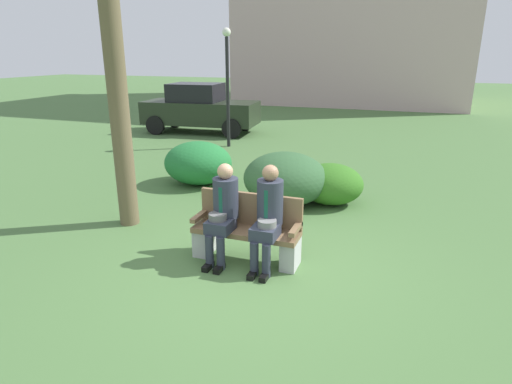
{
  "coord_description": "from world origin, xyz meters",
  "views": [
    {
      "loc": [
        1.66,
        -4.78,
        2.71
      ],
      "look_at": [
        -0.26,
        0.59,
        0.85
      ],
      "focal_mm": 30.32,
      "sensor_mm": 36.0,
      "label": 1
    }
  ],
  "objects_px": {
    "street_lamp": "(227,75)",
    "seated_man_left": "(223,208)",
    "seated_man_right": "(268,213)",
    "parked_car_near": "(200,108)",
    "shrub_near_bench": "(331,184)",
    "shrub_far_lawn": "(285,179)",
    "shrub_mid_lawn": "(198,163)",
    "park_bench": "(247,231)"
  },
  "relations": [
    {
      "from": "seated_man_left",
      "to": "seated_man_right",
      "type": "distance_m",
      "value": 0.62
    },
    {
      "from": "seated_man_right",
      "to": "street_lamp",
      "type": "xyz_separation_m",
      "value": [
        -3.48,
        6.83,
        1.32
      ]
    },
    {
      "from": "shrub_near_bench",
      "to": "street_lamp",
      "type": "xyz_separation_m",
      "value": [
        -3.79,
        4.06,
        1.69
      ]
    },
    {
      "from": "seated_man_left",
      "to": "seated_man_right",
      "type": "relative_size",
      "value": 0.97
    },
    {
      "from": "park_bench",
      "to": "shrub_far_lawn",
      "type": "height_order",
      "value": "shrub_far_lawn"
    },
    {
      "from": "park_bench",
      "to": "shrub_near_bench",
      "type": "height_order",
      "value": "park_bench"
    },
    {
      "from": "seated_man_left",
      "to": "shrub_far_lawn",
      "type": "xyz_separation_m",
      "value": [
        0.16,
        2.45,
        -0.25
      ]
    },
    {
      "from": "park_bench",
      "to": "parked_car_near",
      "type": "relative_size",
      "value": 0.36
    },
    {
      "from": "seated_man_right",
      "to": "seated_man_left",
      "type": "bearing_deg",
      "value": -179.69
    },
    {
      "from": "seated_man_right",
      "to": "parked_car_near",
      "type": "height_order",
      "value": "parked_car_near"
    },
    {
      "from": "seated_man_left",
      "to": "street_lamp",
      "type": "bearing_deg",
      "value": 112.65
    },
    {
      "from": "seated_man_left",
      "to": "parked_car_near",
      "type": "relative_size",
      "value": 0.33
    },
    {
      "from": "shrub_near_bench",
      "to": "shrub_mid_lawn",
      "type": "bearing_deg",
      "value": 173.83
    },
    {
      "from": "shrub_mid_lawn",
      "to": "park_bench",
      "type": "bearing_deg",
      "value": -52.85
    },
    {
      "from": "seated_man_left",
      "to": "parked_car_near",
      "type": "height_order",
      "value": "parked_car_near"
    },
    {
      "from": "seated_man_right",
      "to": "parked_car_near",
      "type": "distance_m",
      "value": 10.16
    },
    {
      "from": "park_bench",
      "to": "street_lamp",
      "type": "xyz_separation_m",
      "value": [
        -3.15,
        6.71,
        1.67
      ]
    },
    {
      "from": "shrub_mid_lawn",
      "to": "shrub_far_lawn",
      "type": "xyz_separation_m",
      "value": [
        2.11,
        -0.64,
        0.03
      ]
    },
    {
      "from": "shrub_near_bench",
      "to": "shrub_mid_lawn",
      "type": "distance_m",
      "value": 2.91
    },
    {
      "from": "shrub_mid_lawn",
      "to": "street_lamp",
      "type": "height_order",
      "value": "street_lamp"
    },
    {
      "from": "shrub_far_lawn",
      "to": "street_lamp",
      "type": "height_order",
      "value": "street_lamp"
    },
    {
      "from": "shrub_far_lawn",
      "to": "street_lamp",
      "type": "xyz_separation_m",
      "value": [
        -3.01,
        4.38,
        1.58
      ]
    },
    {
      "from": "park_bench",
      "to": "seated_man_left",
      "type": "distance_m",
      "value": 0.46
    },
    {
      "from": "shrub_far_lawn",
      "to": "parked_car_near",
      "type": "bearing_deg",
      "value": 128.11
    },
    {
      "from": "seated_man_left",
      "to": "parked_car_near",
      "type": "bearing_deg",
      "value": 118.53
    },
    {
      "from": "shrub_near_bench",
      "to": "parked_car_near",
      "type": "bearing_deg",
      "value": 133.85
    },
    {
      "from": "park_bench",
      "to": "shrub_near_bench",
      "type": "relative_size",
      "value": 1.2
    },
    {
      "from": "seated_man_right",
      "to": "shrub_near_bench",
      "type": "relative_size",
      "value": 1.13
    },
    {
      "from": "shrub_mid_lawn",
      "to": "parked_car_near",
      "type": "relative_size",
      "value": 0.36
    },
    {
      "from": "shrub_far_lawn",
      "to": "seated_man_left",
      "type": "bearing_deg",
      "value": -93.7
    },
    {
      "from": "seated_man_left",
      "to": "seated_man_right",
      "type": "height_order",
      "value": "seated_man_right"
    },
    {
      "from": "seated_man_left",
      "to": "shrub_mid_lawn",
      "type": "distance_m",
      "value": 3.66
    },
    {
      "from": "park_bench",
      "to": "shrub_mid_lawn",
      "type": "height_order",
      "value": "shrub_mid_lawn"
    },
    {
      "from": "parked_car_near",
      "to": "seated_man_right",
      "type": "bearing_deg",
      "value": -58.37
    },
    {
      "from": "shrub_far_lawn",
      "to": "street_lamp",
      "type": "distance_m",
      "value": 5.54
    },
    {
      "from": "shrub_far_lawn",
      "to": "parked_car_near",
      "type": "height_order",
      "value": "parked_car_near"
    },
    {
      "from": "seated_man_right",
      "to": "shrub_mid_lawn",
      "type": "height_order",
      "value": "seated_man_right"
    },
    {
      "from": "shrub_near_bench",
      "to": "shrub_far_lawn",
      "type": "relative_size",
      "value": 0.77
    },
    {
      "from": "seated_man_left",
      "to": "shrub_far_lawn",
      "type": "bearing_deg",
      "value": 86.3
    },
    {
      "from": "seated_man_left",
      "to": "shrub_near_bench",
      "type": "bearing_deg",
      "value": 71.25
    },
    {
      "from": "shrub_near_bench",
      "to": "street_lamp",
      "type": "relative_size",
      "value": 0.36
    },
    {
      "from": "street_lamp",
      "to": "seated_man_left",
      "type": "bearing_deg",
      "value": -67.35
    }
  ]
}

